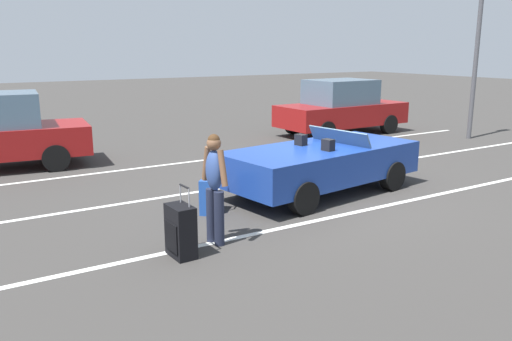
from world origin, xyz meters
The scene contains 10 objects.
ground_plane centered at (0.00, 0.00, 0.00)m, with size 80.00×80.00×0.00m, color #383533.
lot_line_near centered at (0.00, -1.37, 0.00)m, with size 18.00×0.12×0.01m, color silver.
lot_line_mid centered at (0.00, 1.33, 0.00)m, with size 18.00×0.12×0.01m, color silver.
lot_line_far centered at (0.00, 4.03, 0.00)m, with size 18.00×0.12×0.01m, color silver.
convertible_car centered at (0.21, 0.03, 0.59)m, with size 4.33×2.29×1.24m.
suitcase_large_black centered at (-3.74, -1.59, 0.37)m, with size 0.31×0.49×1.01m.
suitcase_medium_bright centered at (-2.52, -0.03, 0.31)m, with size 0.44×0.46×1.01m.
traveler_person centered at (-3.10, -1.39, 0.93)m, with size 0.26×0.61×1.65m.
parked_sedan_near centered at (5.20, 5.41, 0.89)m, with size 4.54×1.96×1.82m.
parking_lamp_post centered at (8.13, 2.56, 2.91)m, with size 0.50×0.24×5.01m.
Camera 1 is at (-6.48, -7.99, 2.85)m, focal length 36.78 mm.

